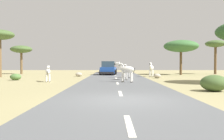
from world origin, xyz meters
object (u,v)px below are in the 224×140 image
zebra_0 (126,70)px  zebra_2 (49,72)px  rock_3 (158,76)px  rock_1 (80,74)px  zebra_4 (152,68)px  bush_1 (17,77)px  car_0 (111,67)px  zebra_3 (127,70)px  tree_3 (22,50)px  tree_5 (1,36)px  tree_4 (182,46)px  tree_0 (217,45)px  zebra_1 (127,69)px  car_1 (109,68)px  bush_0 (215,83)px

zebra_0 → zebra_2: zebra_0 is taller
zebra_0 → rock_3: zebra_0 is taller
rock_1 → rock_3: 9.01m
zebra_4 → bush_1: (-13.05, -5.49, -0.70)m
car_0 → zebra_3: bearing=97.4°
zebra_4 → rock_3: 2.66m
car_0 → tree_3: 13.65m
bush_1 → car_0: bearing=64.7°
tree_3 → tree_5: 7.77m
car_0 → zebra_2: bearing=79.3°
tree_4 → zebra_3: bearing=-121.3°
zebra_2 → bush_1: size_ratio=1.48×
tree_3 → rock_3: 20.09m
tree_0 → bush_1: bearing=-151.7°
zebra_3 → zebra_0: bearing=19.9°
tree_4 → zebra_0: bearing=-127.3°
car_0 → zebra_4: bearing=114.9°
tree_3 → bush_1: bearing=-71.7°
rock_1 → rock_3: rock_1 is taller
zebra_1 → car_0: (-1.81, 14.51, -0.08)m
bush_1 → rock_1: size_ratio=1.26×
car_0 → tree_0: tree_0 is taller
zebra_0 → bush_1: size_ratio=1.57×
zebra_0 → rock_3: (3.42, 3.06, -0.68)m
zebra_1 → bush_1: (-10.10, -3.01, -0.64)m
zebra_4 → car_0: 12.94m
tree_0 → tree_5: bearing=-164.0°
tree_5 → rock_3: bearing=-6.3°
car_1 → tree_5: size_ratio=0.86×
zebra_3 → bush_1: zebra_3 is taller
tree_3 → car_0: bearing=22.0°
car_1 → tree_0: bearing=-166.5°
zebra_4 → car_1: bearing=-25.5°
zebra_4 → zebra_1: bearing=57.5°
car_1 → rock_1: car_1 is taller
tree_0 → rock_1: bearing=-160.9°
zebra_2 → tree_5: 10.44m
zebra_0 → tree_4: 13.34m
tree_0 → tree_5: (-26.84, -7.71, 0.36)m
rock_3 → bush_0: bearing=-85.6°
zebra_4 → car_1: car_1 is taller
bush_0 → rock_3: bearing=94.4°
tree_5 → bush_0: size_ratio=3.52×
zebra_3 → tree_0: 20.71m
rock_1 → zebra_4: bearing=-4.5°
zebra_1 → rock_3: bearing=-121.4°
car_1 → bush_0: (5.97, -18.67, -0.41)m
zebra_0 → car_1: (-1.64, 10.11, -0.06)m
tree_4 → bush_1: size_ratio=4.67×
tree_3 → rock_3: size_ratio=5.50×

